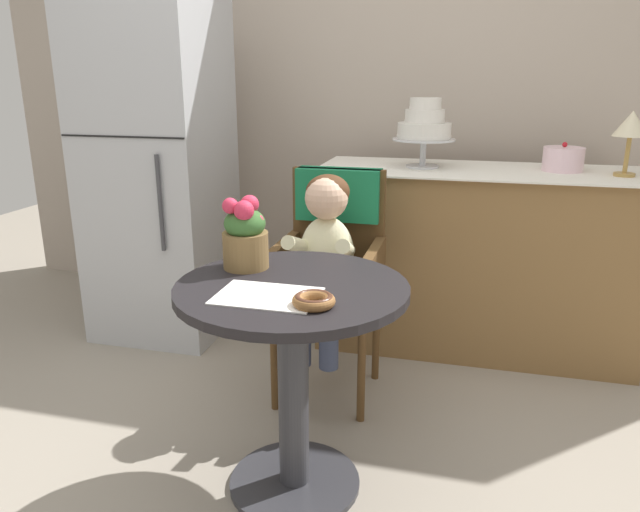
% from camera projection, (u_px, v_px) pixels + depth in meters
% --- Properties ---
extents(ground_plane, '(8.00, 8.00, 0.00)m').
position_uv_depth(ground_plane, '(295.00, 484.00, 2.02)').
color(ground_plane, gray).
extents(back_wall, '(4.80, 0.10, 2.70)m').
position_uv_depth(back_wall, '(387.00, 72.00, 3.34)').
color(back_wall, '#B2A393').
rests_on(back_wall, ground).
extents(cafe_table, '(0.72, 0.72, 0.72)m').
position_uv_depth(cafe_table, '(293.00, 348.00, 1.87)').
color(cafe_table, black).
rests_on(cafe_table, ground).
extents(wicker_chair, '(0.42, 0.45, 0.95)m').
position_uv_depth(wicker_chair, '(334.00, 246.00, 2.51)').
color(wicker_chair, brown).
rests_on(wicker_chair, ground).
extents(seated_child, '(0.27, 0.32, 0.73)m').
position_uv_depth(seated_child, '(325.00, 247.00, 2.35)').
color(seated_child, beige).
rests_on(seated_child, ground).
extents(paper_napkin, '(0.29, 0.21, 0.00)m').
position_uv_depth(paper_napkin, '(267.00, 296.00, 1.71)').
color(paper_napkin, white).
rests_on(paper_napkin, cafe_table).
extents(donut_front, '(0.12, 0.12, 0.03)m').
position_uv_depth(donut_front, '(314.00, 300.00, 1.64)').
color(donut_front, '#936033').
rests_on(donut_front, cafe_table).
extents(flower_vase, '(0.15, 0.15, 0.24)m').
position_uv_depth(flower_vase, '(245.00, 234.00, 1.94)').
color(flower_vase, brown).
rests_on(flower_vase, cafe_table).
extents(display_counter, '(1.56, 0.62, 0.90)m').
position_uv_depth(display_counter, '(474.00, 259.00, 2.96)').
color(display_counter, olive).
rests_on(display_counter, ground).
extents(tiered_cake_stand, '(0.30, 0.30, 0.33)m').
position_uv_depth(tiered_cake_stand, '(424.00, 126.00, 2.84)').
color(tiered_cake_stand, silver).
rests_on(tiered_cake_stand, display_counter).
extents(round_layer_cake, '(0.18, 0.18, 0.13)m').
position_uv_depth(round_layer_cake, '(563.00, 159.00, 2.77)').
color(round_layer_cake, silver).
rests_on(round_layer_cake, display_counter).
extents(table_lamp, '(0.15, 0.15, 0.28)m').
position_uv_depth(table_lamp, '(631.00, 127.00, 2.58)').
color(table_lamp, '#B28C47').
rests_on(table_lamp, display_counter).
extents(refrigerator, '(0.64, 0.63, 1.70)m').
position_uv_depth(refrigerator, '(158.00, 173.00, 3.04)').
color(refrigerator, '#B7BABF').
rests_on(refrigerator, ground).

